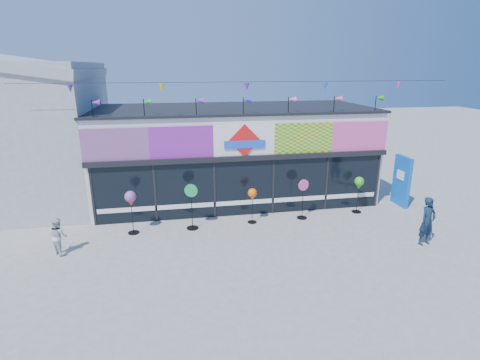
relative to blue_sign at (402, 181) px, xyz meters
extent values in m
plane|color=gray|center=(-6.92, -3.33, -1.09)|extent=(80.00, 80.00, 0.00)
cube|color=white|center=(-6.92, 2.67, 0.91)|extent=(12.00, 5.00, 4.00)
cube|color=black|center=(-6.92, 0.11, 0.06)|extent=(11.60, 0.12, 2.30)
cube|color=black|center=(-6.92, 0.07, 1.31)|extent=(12.00, 0.30, 0.20)
cube|color=white|center=(-6.92, 0.08, -0.54)|extent=(11.40, 0.10, 0.18)
cube|color=black|center=(-6.92, 2.67, 2.96)|extent=(12.20, 5.20, 0.10)
cube|color=black|center=(-12.72, 0.10, 0.06)|extent=(0.08, 0.14, 2.30)
cube|color=black|center=(-10.42, 0.10, 0.06)|extent=(0.08, 0.14, 2.30)
cube|color=black|center=(-8.12, 0.10, 0.06)|extent=(0.08, 0.14, 2.30)
cube|color=black|center=(-5.72, 0.10, 0.06)|extent=(0.08, 0.14, 2.30)
cube|color=black|center=(-3.42, 0.10, 0.06)|extent=(0.08, 0.14, 2.30)
cube|color=black|center=(-1.12, 0.10, 0.06)|extent=(0.08, 0.14, 2.30)
cube|color=red|center=(-11.72, 0.09, 2.01)|extent=(2.40, 0.08, 1.20)
cube|color=purple|center=(-9.32, 0.09, 2.01)|extent=(2.40, 0.08, 1.20)
cube|color=white|center=(-6.92, 0.09, 2.01)|extent=(2.40, 0.08, 1.20)
cube|color=yellow|center=(-4.52, 0.09, 2.01)|extent=(2.40, 0.08, 1.20)
cube|color=#E24B97|center=(-2.12, 0.09, 2.01)|extent=(2.40, 0.08, 1.20)
cube|color=red|center=(-6.92, 0.03, 2.01)|extent=(1.27, 0.06, 1.27)
cube|color=blue|center=(-6.92, 0.01, 1.86)|extent=(1.60, 0.05, 0.30)
cube|color=#D4469B|center=(-10.83, 0.15, -0.04)|extent=(0.78, 0.03, 0.78)
cube|color=red|center=(-9.27, 0.15, 0.12)|extent=(0.92, 0.03, 0.92)
cube|color=#DF4AC0|center=(-7.70, 0.15, 0.46)|extent=(0.78, 0.03, 0.78)
cube|color=green|center=(-6.13, 0.15, 0.01)|extent=(0.92, 0.03, 0.92)
cube|color=orange|center=(-4.57, 0.15, 0.16)|extent=(0.78, 0.03, 0.78)
cube|color=yellow|center=(-3.00, 0.15, 0.31)|extent=(0.92, 0.03, 0.92)
cylinder|color=black|center=(-12.42, 0.32, 3.26)|extent=(0.03, 0.03, 0.70)
cone|color=purple|center=(-12.28, 0.32, 3.51)|extent=(0.30, 0.22, 0.22)
cylinder|color=black|center=(-10.62, 0.32, 3.26)|extent=(0.03, 0.03, 0.70)
cone|color=green|center=(-10.48, 0.32, 3.51)|extent=(0.30, 0.22, 0.22)
cylinder|color=black|center=(-8.72, 0.32, 3.26)|extent=(0.03, 0.03, 0.70)
cone|color=purple|center=(-8.58, 0.32, 3.51)|extent=(0.30, 0.22, 0.22)
cylinder|color=black|center=(-6.92, 0.32, 3.26)|extent=(0.03, 0.03, 0.70)
cone|color=#261BE5|center=(-6.78, 0.32, 3.51)|extent=(0.30, 0.22, 0.22)
cylinder|color=black|center=(-5.12, 0.32, 3.26)|extent=(0.03, 0.03, 0.70)
cone|color=#F7529A|center=(-4.98, 0.32, 3.51)|extent=(0.30, 0.22, 0.22)
cylinder|color=black|center=(-3.22, 0.32, 3.26)|extent=(0.03, 0.03, 0.70)
cone|color=#E94D69|center=(-3.08, 0.32, 3.51)|extent=(0.30, 0.22, 0.22)
cylinder|color=black|center=(-1.42, 0.32, 3.26)|extent=(0.03, 0.03, 0.70)
cone|color=#189617|center=(-1.28, 0.32, 3.51)|extent=(0.30, 0.22, 0.22)
cylinder|color=black|center=(-6.92, -0.33, 4.21)|extent=(16.00, 0.01, 0.01)
cone|color=#6323A7|center=(-12.92, -0.33, 4.03)|extent=(0.20, 0.20, 0.28)
cone|color=#BBDE12|center=(-9.92, -0.33, 4.03)|extent=(0.20, 0.20, 0.28)
cone|color=purple|center=(-6.92, -0.33, 4.03)|extent=(0.20, 0.20, 0.28)
cone|color=blue|center=(-3.92, -0.33, 4.03)|extent=(0.20, 0.20, 0.28)
cone|color=#D7478C|center=(-0.92, -0.33, 4.03)|extent=(0.20, 0.20, 0.28)
cube|color=#AAADB0|center=(-16.92, 3.67, 1.91)|extent=(8.00, 7.00, 6.00)
cube|color=blue|center=(0.00, 0.00, -0.01)|extent=(0.16, 1.09, 2.18)
cube|color=white|center=(-0.09, 0.00, 0.27)|extent=(0.04, 0.49, 0.38)
cylinder|color=black|center=(-11.22, -0.93, -1.08)|extent=(0.41, 0.41, 0.03)
cylinder|color=black|center=(-11.22, -0.93, -0.40)|extent=(0.02, 0.02, 1.33)
sphere|color=#ED4116|center=(-11.22, -0.93, 0.32)|extent=(0.41, 0.41, 0.41)
cone|color=#ED4116|center=(-11.22, -0.93, 0.06)|extent=(0.20, 0.20, 0.18)
cylinder|color=black|center=(-9.08, -0.90, -1.08)|extent=(0.44, 0.44, 0.03)
cylinder|color=black|center=(-9.08, -0.90, -0.34)|extent=(0.03, 0.03, 1.45)
cylinder|color=#179649|center=(-9.08, -0.90, 0.41)|extent=(0.48, 0.19, 0.49)
cylinder|color=black|center=(-6.76, -0.75, -1.08)|extent=(0.35, 0.35, 0.03)
cylinder|color=black|center=(-6.76, -0.75, -0.50)|extent=(0.02, 0.02, 1.14)
sphere|color=#FF5C0D|center=(-6.76, -0.75, 0.12)|extent=(0.35, 0.35, 0.35)
cone|color=#FF5C0D|center=(-6.76, -0.75, -0.10)|extent=(0.18, 0.18, 0.16)
cylinder|color=black|center=(-4.70, -0.69, -1.08)|extent=(0.41, 0.41, 0.03)
cylinder|color=black|center=(-4.70, -0.69, -0.39)|extent=(0.02, 0.02, 1.34)
cylinder|color=#E54C97|center=(-4.70, -0.69, 0.30)|extent=(0.45, 0.16, 0.45)
cylinder|color=black|center=(-2.24, -0.48, -1.08)|extent=(0.39, 0.39, 0.03)
cylinder|color=black|center=(-2.24, -0.48, -0.43)|extent=(0.02, 0.02, 1.26)
sphere|color=green|center=(-2.24, -0.48, 0.25)|extent=(0.39, 0.39, 0.39)
cone|color=green|center=(-2.24, -0.48, 0.01)|extent=(0.19, 0.19, 0.18)
imported|color=#112137|center=(-1.33, -3.61, -0.26)|extent=(0.69, 0.54, 1.67)
imported|color=silver|center=(-13.42, -2.10, -0.48)|extent=(0.65, 0.67, 1.22)
camera|label=1|loc=(-9.64, -13.93, 4.74)|focal=28.00mm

